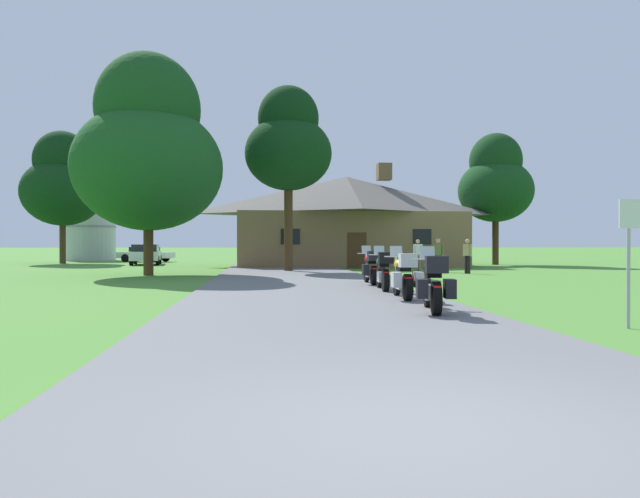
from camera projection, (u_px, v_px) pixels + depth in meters
name	position (u px, v px, depth m)	size (l,w,h in m)	color
ground_plane	(293.00, 278.00, 23.95)	(500.00, 500.00, 0.00)	#4C8433
asphalt_driveway	(295.00, 280.00, 21.96)	(6.40, 80.00, 0.06)	slate
motorcycle_black_nearest_to_camera	(433.00, 285.00, 11.18)	(0.95, 2.07, 1.30)	black
motorcycle_yellow_second_in_row	(404.00, 277.00, 13.95)	(0.77, 2.08, 1.30)	black
motorcycle_green_third_in_row	(383.00, 271.00, 16.68)	(0.66, 2.08, 1.30)	black
motorcycle_red_farthest_in_row	(371.00, 268.00, 19.18)	(0.73, 2.08, 1.30)	black
stone_lodge	(347.00, 220.00, 37.38)	(14.72, 8.82, 6.74)	brown
bystander_white_shirt_near_lodge	(418.00, 253.00, 29.78)	(0.53, 0.31, 1.67)	#75664C
bystander_olive_shirt_beside_signpost	(438.00, 253.00, 28.95)	(0.48, 0.38, 1.69)	black
bystander_tan_shirt_by_tree	(467.00, 254.00, 27.26)	(0.35, 0.50, 1.67)	black
metal_signpost_roadside	(629.00, 247.00, 9.42)	(0.36, 0.06, 2.14)	#9EA0A5
tree_right_of_lodge	(496.00, 182.00, 39.44)	(5.12, 5.12, 9.10)	#422D19
tree_by_lodge_front	(288.00, 144.00, 29.12)	(4.45, 4.45, 9.50)	#422D19
tree_left_far	(62.00, 183.00, 41.88)	(5.80, 5.80, 9.75)	#422D19
tree_left_near	(148.00, 150.00, 25.72)	(6.68, 6.68, 10.04)	#422D19
metal_silo_distant	(90.00, 221.00, 50.27)	(4.39, 4.39, 7.02)	#B2B7BC
parked_white_suv_far_left	(146.00, 254.00, 39.39)	(2.39, 4.79, 1.40)	silver
parked_white_sedan_far_left	(146.00, 254.00, 45.67)	(4.53, 2.86, 1.20)	silver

